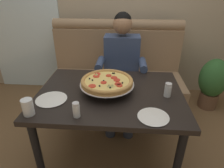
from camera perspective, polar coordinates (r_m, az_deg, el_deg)
The scene contains 12 objects.
ground_plane at distance 2.08m, azimuth -0.48°, elevation -20.04°, with size 16.00×16.00×0.00m, color brown.
booth_bench at distance 2.57m, azimuth 1.15°, elevation 1.41°, with size 1.69×0.78×1.13m.
dining_table at distance 1.66m, azimuth -0.56°, elevation -5.00°, with size 1.20×0.88×0.73m.
diner_main at distance 2.20m, azimuth 2.82°, elevation 5.57°, with size 0.54×0.64×1.27m.
pizza at distance 1.58m, azimuth -1.49°, elevation 0.72°, with size 0.45×0.45×0.12m.
shaker_pepper_flakes at distance 1.33m, azimuth -10.51°, elevation -7.77°, with size 0.05×0.05×0.11m.
shaker_parmesan at distance 1.59m, azimuth 16.17°, elevation -1.93°, with size 0.06×0.06×0.11m.
plate_near_left at distance 1.58m, azimuth -17.52°, elevation -4.13°, with size 0.24×0.24×0.02m.
plate_near_right at distance 1.35m, azimuth 12.15°, elevation -9.24°, with size 0.22×0.22×0.02m.
drinking_glass at distance 1.44m, azimuth -23.61°, elevation -6.54°, with size 0.08×0.08×0.12m.
patio_chair at distance 3.94m, azimuth -19.44°, elevation 11.23°, with size 0.43×0.43×0.86m.
potted_plant at distance 2.86m, azimuth 27.66°, elevation 0.60°, with size 0.36×0.36×0.70m.
Camera 1 is at (0.12, -1.39, 1.53)m, focal length 30.88 mm.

